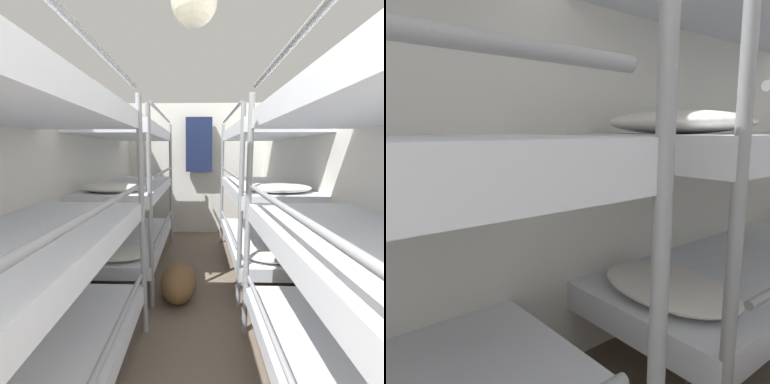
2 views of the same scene
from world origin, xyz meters
The scene contains 2 objects.
wall_left centered at (-1.20, 2.47, 1.13)m, with size 0.06×5.07×2.26m.
bunk_stack_left_far centered at (-0.78, 3.46, 1.01)m, with size 0.79×1.79×1.89m.
Camera 2 is at (0.12, 1.66, 1.08)m, focal length 35.00 mm.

